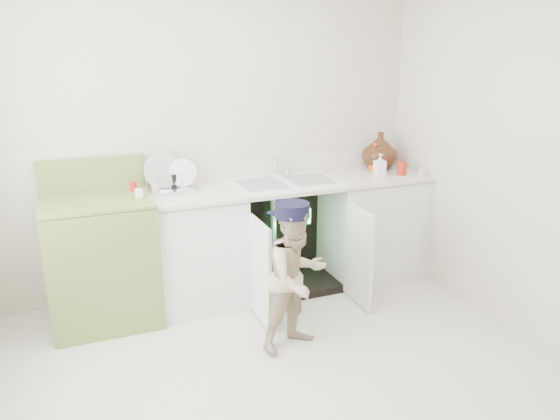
{
  "coord_description": "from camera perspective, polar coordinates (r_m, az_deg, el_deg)",
  "views": [
    {
      "loc": [
        -1.05,
        -2.68,
        2.0
      ],
      "look_at": [
        0.3,
        0.7,
        0.85
      ],
      "focal_mm": 35.0,
      "sensor_mm": 36.0,
      "label": 1
    }
  ],
  "objects": [
    {
      "name": "room_shell",
      "position": [
        2.97,
        -0.4,
        2.99
      ],
      "size": [
        6.0,
        5.5,
        1.26
      ],
      "color": "beige",
      "rests_on": "ground"
    },
    {
      "name": "ground",
      "position": [
        3.5,
        -0.35,
        -17.23
      ],
      "size": [
        3.5,
        3.5,
        0.0
      ],
      "primitive_type": "plane",
      "color": "beige",
      "rests_on": "ground"
    },
    {
      "name": "avocado_stove",
      "position": [
        4.15,
        -18.11,
        -4.83
      ],
      "size": [
        0.75,
        0.65,
        1.16
      ],
      "color": "olive",
      "rests_on": "ground"
    },
    {
      "name": "counter_run",
      "position": [
        4.48,
        0.86,
        -2.34
      ],
      "size": [
        2.44,
        1.02,
        1.22
      ],
      "color": "white",
      "rests_on": "ground"
    },
    {
      "name": "repair_worker",
      "position": [
        3.59,
        1.73,
        -6.93
      ],
      "size": [
        0.64,
        0.8,
        1.01
      ],
      "rotation": [
        0.0,
        0.0,
        0.32
      ],
      "color": "#C5B88E",
      "rests_on": "ground"
    }
  ]
}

